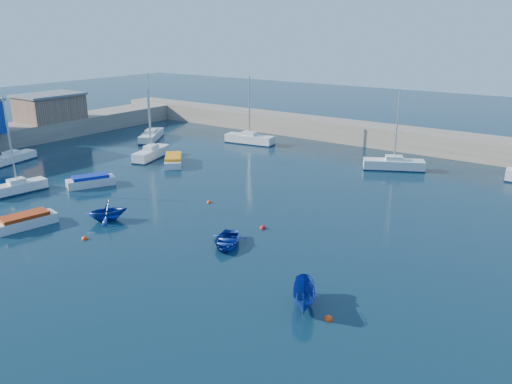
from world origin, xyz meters
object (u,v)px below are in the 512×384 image
Objects in this scene: sailboat_1 at (17,188)px; dinghy_right at (304,296)px; sailboat_2 at (12,158)px; sailboat_3 at (151,153)px; brick_shed_a at (50,108)px; motorboat_2 at (173,160)px; dinghy_center at (226,241)px; sailboat_6 at (394,164)px; motorboat_1 at (91,181)px; sailboat_4 at (151,136)px; dinghy_left at (106,211)px; motorboat_0 at (25,221)px; sailboat_5 at (250,139)px.

sailboat_1 is 32.15m from dinghy_right.
sailboat_2 is 0.95× the size of sailboat_3.
brick_shed_a is at bearing 130.55° from dinghy_right.
motorboat_2 is at bearing 117.48° from dinghy_right.
sailboat_2 is 34.82m from dinghy_center.
dinghy_center is (-2.22, -26.39, -0.24)m from sailboat_6.
sailboat_3 is at bearing 120.36° from dinghy_right.
motorboat_1 is (24.15, -11.67, -3.58)m from brick_shed_a.
sailboat_4 is 30.88m from dinghy_left.
motorboat_0 is at bearing -36.44° from brick_shed_a.
sailboat_4 is (12.99, 6.75, -3.52)m from brick_shed_a.
dinghy_left is at bearing 162.79° from dinghy_center.
dinghy_center is (18.37, -27.71, -0.27)m from sailboat_5.
dinghy_right is (8.66, -3.84, 0.28)m from dinghy_center.
sailboat_5 is at bearing 26.55° from brick_shed_a.
sailboat_5 reaches higher than sailboat_2.
dinghy_center is (19.05, -13.97, -0.13)m from motorboat_2.
sailboat_5 is 2.77× the size of dinghy_left.
brick_shed_a is 2.21× the size of dinghy_center.
brick_shed_a is 15.08m from sailboat_2.
brick_shed_a is 0.88× the size of sailboat_4.
sailboat_4 is at bearing 120.40° from sailboat_3.
motorboat_0 is at bearing 156.36° from dinghy_right.
sailboat_6 reaches higher than dinghy_right.
dinghy_left is at bearing -83.02° from sailboat_4.
motorboat_1 reaches higher than motorboat_0.
sailboat_5 is at bearing 105.77° from motorboat_0.
brick_shed_a is 2.50× the size of dinghy_left.
motorboat_0 is at bearing -38.69° from motorboat_1.
motorboat_2 is at bearing 168.52° from sailboat_5.
sailboat_3 reaches higher than dinghy_center.
sailboat_1 is 38.40m from sailboat_6.
sailboat_1 is at bearing -99.05° from motorboat_1.
dinghy_center is at bearing -18.79° from brick_shed_a.
sailboat_2 is 1.52× the size of motorboat_2.
dinghy_left reaches higher than motorboat_1.
dinghy_right is at bearing 4.79° from sailboat_1.
sailboat_4 reaches higher than sailboat_3.
sailboat_3 reaches higher than motorboat_2.
motorboat_2 is at bearing 20.59° from sailboat_2.
dinghy_center is at bearing 33.20° from motorboat_0.
sailboat_3 is 10.81m from sailboat_4.
dinghy_right is (43.30, -7.43, 0.11)m from sailboat_2.
sailboat_1 is 12.57m from dinghy_left.
dinghy_right is at bearing -66.27° from sailboat_4.
sailboat_2 is at bearing -159.41° from dinghy_left.
sailboat_6 is at bearing -25.37° from sailboat_4.
motorboat_0 is at bearing -18.84° from sailboat_1.
motorboat_0 is (28.89, -21.33, -3.61)m from brick_shed_a.
motorboat_2 is at bearing -2.25° from brick_shed_a.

